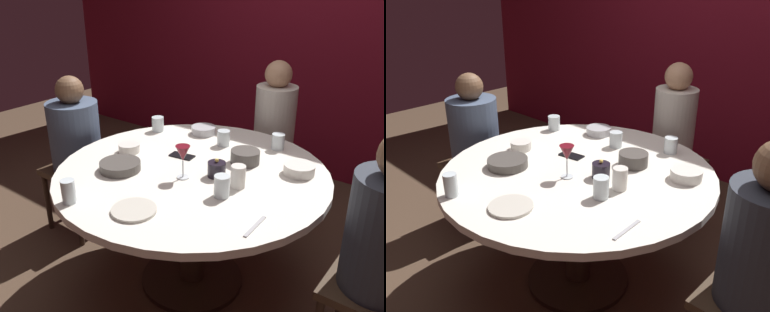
# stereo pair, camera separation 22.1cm
# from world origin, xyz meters

# --- Properties ---
(ground_plane) EXTENTS (8.00, 8.00, 0.00)m
(ground_plane) POSITION_xyz_m (0.00, 0.00, 0.00)
(ground_plane) COLOR #4C3828
(back_wall) EXTENTS (6.00, 0.10, 2.60)m
(back_wall) POSITION_xyz_m (0.00, 1.87, 1.30)
(back_wall) COLOR maroon
(back_wall) RESTS_ON ground
(dining_table) EXTENTS (1.45, 1.45, 0.73)m
(dining_table) POSITION_xyz_m (0.00, 0.00, 0.60)
(dining_table) COLOR silver
(dining_table) RESTS_ON ground
(seated_diner_left) EXTENTS (0.40, 0.40, 1.10)m
(seated_diner_left) POSITION_xyz_m (-0.98, 0.00, 0.69)
(seated_diner_left) COLOR #3F2D1E
(seated_diner_left) RESTS_ON ground
(seated_diner_back) EXTENTS (0.40, 0.40, 1.17)m
(seated_diner_back) POSITION_xyz_m (0.00, 0.96, 0.72)
(seated_diner_back) COLOR #3F2D1E
(seated_diner_back) RESTS_ON ground
(seated_diner_right) EXTENTS (0.40, 0.40, 1.17)m
(seated_diner_right) POSITION_xyz_m (0.99, 0.00, 0.72)
(seated_diner_right) COLOR #3F2D1E
(seated_diner_right) RESTS_ON ground
(candle_holder) EXTENTS (0.09, 0.09, 0.10)m
(candle_holder) POSITION_xyz_m (0.15, 0.01, 0.77)
(candle_holder) COLOR black
(candle_holder) RESTS_ON dining_table
(wine_glass) EXTENTS (0.08, 0.08, 0.18)m
(wine_glass) POSITION_xyz_m (0.02, -0.10, 0.86)
(wine_glass) COLOR silver
(wine_glass) RESTS_ON dining_table
(dinner_plate) EXTENTS (0.20, 0.20, 0.01)m
(dinner_plate) POSITION_xyz_m (0.05, -0.49, 0.74)
(dinner_plate) COLOR beige
(dinner_plate) RESTS_ON dining_table
(cell_phone) EXTENTS (0.15, 0.09, 0.01)m
(cell_phone) POSITION_xyz_m (-0.15, 0.10, 0.74)
(cell_phone) COLOR black
(cell_phone) RESTS_ON dining_table
(bowl_serving_large) EXTENTS (0.16, 0.16, 0.05)m
(bowl_serving_large) POSITION_xyz_m (-0.27, 0.48, 0.76)
(bowl_serving_large) COLOR #B7B7BC
(bowl_serving_large) RESTS_ON dining_table
(bowl_salad_center) EXTENTS (0.16, 0.16, 0.05)m
(bowl_salad_center) POSITION_xyz_m (0.48, 0.29, 0.76)
(bowl_salad_center) COLOR silver
(bowl_salad_center) RESTS_ON dining_table
(bowl_small_white) EXTENTS (0.16, 0.16, 0.07)m
(bowl_small_white) POSITION_xyz_m (0.18, 0.25, 0.77)
(bowl_small_white) COLOR #4C4742
(bowl_small_white) RESTS_ON dining_table
(bowl_sauce_side) EXTENTS (0.22, 0.22, 0.05)m
(bowl_sauce_side) POSITION_xyz_m (-0.30, -0.23, 0.76)
(bowl_sauce_side) COLOR #4C4742
(bowl_sauce_side) RESTS_ON dining_table
(bowl_rice_portion) EXTENTS (0.12, 0.12, 0.05)m
(bowl_rice_portion) POSITION_xyz_m (-0.44, -0.03, 0.76)
(bowl_rice_portion) COLOR silver
(bowl_rice_portion) RESTS_ON dining_table
(cup_near_candle) EXTENTS (0.07, 0.07, 0.11)m
(cup_near_candle) POSITION_xyz_m (-0.24, -0.61, 0.79)
(cup_near_candle) COLOR silver
(cup_near_candle) RESTS_ON dining_table
(cup_by_left_diner) EXTENTS (0.07, 0.07, 0.11)m
(cup_by_left_diner) POSITION_xyz_m (0.29, -0.15, 0.79)
(cup_by_left_diner) COLOR silver
(cup_by_left_diner) RESTS_ON dining_table
(cup_by_right_diner) EXTENTS (0.08, 0.08, 0.09)m
(cup_by_right_diner) POSITION_xyz_m (0.24, 0.54, 0.78)
(cup_by_right_diner) COLOR silver
(cup_by_right_diner) RESTS_ON dining_table
(cup_center_front) EXTENTS (0.08, 0.08, 0.09)m
(cup_center_front) POSITION_xyz_m (-0.06, 0.39, 0.78)
(cup_center_front) COLOR silver
(cup_center_front) RESTS_ON dining_table
(cup_far_edge) EXTENTS (0.08, 0.08, 0.10)m
(cup_far_edge) POSITION_xyz_m (-0.54, 0.34, 0.78)
(cup_far_edge) COLOR silver
(cup_far_edge) RESTS_ON dining_table
(cup_beside_wine) EXTENTS (0.07, 0.07, 0.11)m
(cup_beside_wine) POSITION_xyz_m (0.30, -0.02, 0.79)
(cup_beside_wine) COLOR silver
(cup_beside_wine) RESTS_ON dining_table
(fork_near_plate) EXTENTS (0.02, 0.18, 0.01)m
(fork_near_plate) POSITION_xyz_m (0.54, -0.28, 0.74)
(fork_near_plate) COLOR #B7B7BC
(fork_near_plate) RESTS_ON dining_table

